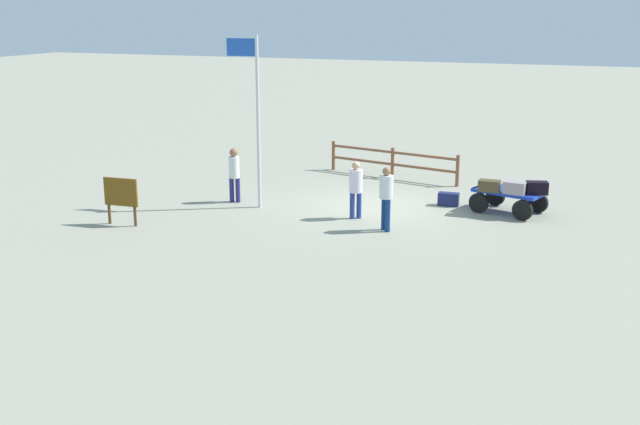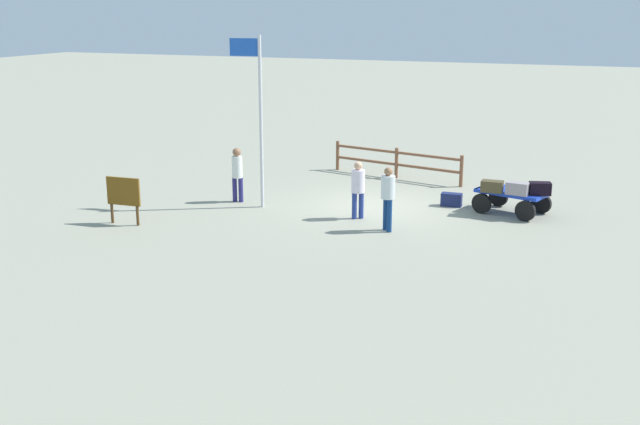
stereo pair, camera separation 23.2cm
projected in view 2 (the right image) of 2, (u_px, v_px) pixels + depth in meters
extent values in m
plane|color=gray|center=(376.00, 206.00, 23.34)|extent=(120.00, 120.00, 0.00)
cube|color=#1837B4|center=(512.00, 192.00, 22.38)|extent=(2.14, 1.56, 0.10)
cube|color=#1837B4|center=(483.00, 187.00, 22.94)|extent=(0.37, 0.96, 0.10)
cylinder|color=black|center=(482.00, 203.00, 22.48)|extent=(0.59, 0.29, 0.58)
cylinder|color=black|center=(499.00, 197.00, 23.28)|extent=(0.59, 0.29, 0.58)
cylinder|color=black|center=(525.00, 211.00, 21.66)|extent=(0.59, 0.29, 0.58)
cylinder|color=black|center=(541.00, 204.00, 22.46)|extent=(0.59, 0.29, 0.58)
cube|color=gray|center=(518.00, 189.00, 21.82)|extent=(0.66, 0.43, 0.35)
cube|color=#473D23|center=(492.00, 186.00, 22.14)|extent=(0.61, 0.36, 0.32)
cube|color=black|center=(540.00, 189.00, 21.80)|extent=(0.66, 0.49, 0.36)
cube|color=#18214F|center=(451.00, 200.00, 23.29)|extent=(0.62, 0.31, 0.39)
cylinder|color=navy|center=(389.00, 216.00, 20.59)|extent=(0.14, 0.14, 0.89)
cylinder|color=navy|center=(386.00, 214.00, 20.76)|extent=(0.14, 0.14, 0.89)
cylinder|color=silver|center=(388.00, 187.00, 20.48)|extent=(0.52, 0.52, 0.61)
sphere|color=#926746|center=(388.00, 172.00, 20.37)|extent=(0.22, 0.22, 0.22)
cylinder|color=navy|center=(361.00, 205.00, 21.92)|extent=(0.14, 0.14, 0.76)
cylinder|color=navy|center=(354.00, 206.00, 21.88)|extent=(0.14, 0.14, 0.76)
cylinder|color=silver|center=(358.00, 181.00, 21.72)|extent=(0.53, 0.53, 0.64)
sphere|color=tan|center=(358.00, 166.00, 21.61)|extent=(0.23, 0.23, 0.23)
cylinder|color=navy|center=(241.00, 190.00, 23.75)|extent=(0.14, 0.14, 0.75)
cylinder|color=navy|center=(235.00, 189.00, 23.81)|extent=(0.14, 0.14, 0.75)
cylinder|color=silver|center=(237.00, 167.00, 23.60)|extent=(0.34, 0.34, 0.66)
sphere|color=#8E6245|center=(237.00, 152.00, 23.48)|extent=(0.25, 0.25, 0.25)
cylinder|color=silver|center=(261.00, 123.00, 22.61)|extent=(0.10, 0.10, 5.01)
cube|color=blue|center=(244.00, 47.00, 22.23)|extent=(0.87, 0.11, 0.50)
cylinder|color=#4C3319|center=(138.00, 216.00, 21.24)|extent=(0.08, 0.08, 0.54)
cylinder|color=#4C3319|center=(112.00, 213.00, 21.49)|extent=(0.08, 0.08, 0.54)
cube|color=brown|center=(123.00, 191.00, 21.19)|extent=(1.00, 0.11, 0.77)
cylinder|color=brown|center=(461.00, 171.00, 25.68)|extent=(0.12, 0.12, 1.06)
cylinder|color=brown|center=(396.00, 163.00, 27.01)|extent=(0.12, 0.12, 1.06)
cylinder|color=brown|center=(338.00, 155.00, 28.34)|extent=(0.12, 0.12, 1.06)
cube|color=brown|center=(397.00, 152.00, 26.91)|extent=(4.77, 1.17, 0.08)
cube|color=brown|center=(396.00, 164.00, 27.02)|extent=(4.77, 1.17, 0.08)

